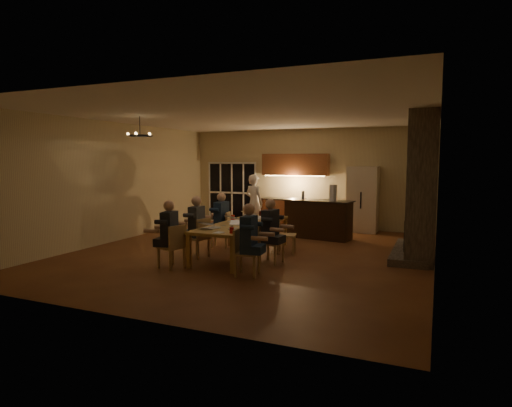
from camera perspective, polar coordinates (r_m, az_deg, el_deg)
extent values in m
plane|color=brown|center=(10.16, -0.65, -6.63)|extent=(9.00, 9.00, 0.00)
cube|color=beige|center=(14.19, 6.72, 3.36)|extent=(8.00, 0.04, 3.20)
cube|color=beige|center=(12.13, -18.34, 2.72)|extent=(0.04, 9.00, 3.20)
cube|color=beige|center=(9.10, 23.20, 1.66)|extent=(0.04, 9.00, 3.20)
cube|color=white|center=(9.98, -0.67, 11.75)|extent=(8.00, 9.00, 0.04)
cube|color=black|center=(15.16, -3.20, 1.45)|extent=(1.86, 0.08, 2.10)
cube|color=#665B50|center=(10.30, 21.42, 2.14)|extent=(0.58, 2.50, 3.20)
cube|color=beige|center=(13.45, 14.04, 0.54)|extent=(0.90, 0.68, 2.00)
cube|color=tan|center=(9.86, -1.76, -4.78)|extent=(1.10, 3.18, 0.75)
cube|color=black|center=(12.12, 8.28, -2.09)|extent=(2.00, 0.98, 1.08)
imported|color=white|center=(13.28, -0.26, 0.12)|extent=(0.74, 0.60, 1.75)
torus|color=black|center=(10.39, -15.20, 8.71)|extent=(0.57, 0.57, 0.03)
cylinder|color=silver|center=(9.39, -3.29, -2.69)|extent=(0.08, 0.08, 0.10)
cylinder|color=silver|center=(10.24, 0.36, -1.98)|extent=(0.07, 0.07, 0.10)
cylinder|color=silver|center=(10.63, -1.52, -1.70)|extent=(0.09, 0.09, 0.10)
cylinder|color=#B2110B|center=(8.42, -3.26, -3.58)|extent=(0.08, 0.08, 0.12)
cylinder|color=#B2110B|center=(10.30, -3.13, -1.89)|extent=(0.09, 0.09, 0.12)
cylinder|color=#B2B2B7|center=(9.15, -3.23, -2.85)|extent=(0.06, 0.06, 0.12)
cylinder|color=#3F0F0C|center=(11.09, 0.57, -1.33)|extent=(0.06, 0.06, 0.12)
cylinder|color=#B2B2B7|center=(9.89, 1.30, -2.19)|extent=(0.07, 0.07, 0.12)
cylinder|color=silver|center=(9.12, -1.31, -3.19)|extent=(0.28, 0.28, 0.02)
cylinder|color=silver|center=(9.11, -5.61, -3.22)|extent=(0.28, 0.28, 0.02)
cylinder|color=silver|center=(10.31, 2.27, -2.16)|extent=(0.27, 0.27, 0.02)
cube|color=white|center=(8.49, -4.99, -3.90)|extent=(0.18, 0.24, 0.01)
cylinder|color=#99999E|center=(12.28, 6.30, 1.14)|extent=(0.08, 0.08, 0.24)
cube|color=silver|center=(11.79, 10.23, 1.40)|extent=(0.19, 0.19, 0.44)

